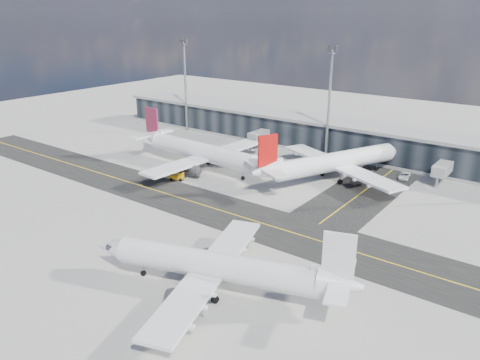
# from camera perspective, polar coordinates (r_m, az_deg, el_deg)

# --- Properties ---
(ground) EXTENTS (300.00, 300.00, 0.00)m
(ground) POSITION_cam_1_polar(r_m,az_deg,el_deg) (88.94, -3.77, -4.62)
(ground) COLOR gray
(ground) RESTS_ON ground
(taxiway_lanes) EXTENTS (180.00, 63.00, 0.03)m
(taxiway_lanes) POSITION_cam_1_polar(r_m,az_deg,el_deg) (94.56, 2.26, -3.04)
(taxiway_lanes) COLOR black
(taxiway_lanes) RESTS_ON ground
(terminal_concourse) EXTENTS (152.00, 19.80, 8.80)m
(terminal_concourse) POSITION_cam_1_polar(r_m,az_deg,el_deg) (131.79, 11.87, 5.10)
(terminal_concourse) COLOR black
(terminal_concourse) RESTS_ON ground
(floodlight_masts) EXTENTS (102.50, 0.70, 28.90)m
(floodlight_masts) POSITION_cam_1_polar(r_m,az_deg,el_deg) (123.23, 10.83, 9.65)
(floodlight_masts) COLOR gray
(floodlight_masts) RESTS_ON ground
(airliner_af) EXTENTS (43.57, 37.13, 12.91)m
(airliner_af) POSITION_cam_1_polar(r_m,az_deg,el_deg) (115.63, -4.86, 3.48)
(airliner_af) COLOR silver
(airliner_af) RESTS_ON ground
(airliner_redtail) EXTENTS (35.61, 41.30, 12.87)m
(airliner_redtail) POSITION_cam_1_polar(r_m,az_deg,el_deg) (109.18, 11.31, 2.14)
(airliner_redtail) COLOR silver
(airliner_redtail) RESTS_ON ground
(airliner_near) EXTENTS (38.03, 32.80, 11.51)m
(airliner_near) POSITION_cam_1_polar(r_m,az_deg,el_deg) (65.31, -2.47, -10.55)
(airliner_near) COLOR silver
(airliner_near) RESTS_ON ground
(baggage_tug) EXTENTS (3.68, 2.90, 2.08)m
(baggage_tug) POSITION_cam_1_polar(r_m,az_deg,el_deg) (108.60, -7.57, 0.48)
(baggage_tug) COLOR orange
(baggage_tug) RESTS_ON ground
(service_van) EXTENTS (2.80, 5.02, 1.33)m
(service_van) POSITION_cam_1_polar(r_m,az_deg,el_deg) (115.45, 19.39, 0.48)
(service_van) COLOR silver
(service_van) RESTS_ON ground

